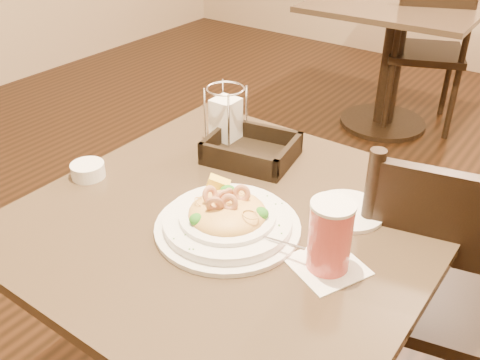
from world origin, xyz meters
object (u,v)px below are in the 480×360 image
Objects in this scene: napkin_caddy at (226,120)px; dining_chair_near at (436,290)px; drink_glass at (330,236)px; bread_basket at (251,151)px; pasta_bowl at (228,218)px; dining_chair_far at (427,47)px; butter_ramekin at (88,170)px; background_table at (394,44)px; side_plate at (347,211)px; main_table at (235,292)px.

dining_chair_near is at bearing 5.49° from napkin_caddy.
bread_basket is at bearing 143.97° from drink_glass.
bread_basket is (-0.14, 0.29, -0.01)m from pasta_bowl.
dining_chair_far reaches higher than butter_ramekin.
butter_ramekin reaches higher than background_table.
side_plate is (0.43, -0.11, -0.07)m from napkin_caddy.
dining_chair_near is 0.37m from side_plate.
pasta_bowl is at bearing -52.20° from napkin_caddy.
dining_chair_near and dining_chair_far have the same top height.
pasta_bowl is 0.32m from bread_basket.
dining_chair_far is 3.68× the size of bread_basket.
bread_basket is at bearing 116.80° from main_table.
dining_chair_far reaches higher than drink_glass.
butter_ramekin reaches higher than main_table.
main_table is 3.56× the size of bread_basket.
main_table is 0.97× the size of dining_chair_near.
side_plate is (0.21, 0.15, 0.24)m from main_table.
main_table is at bearing -49.45° from napkin_caddy.
dining_chair_far is 2.38m from pasta_bowl.
dining_chair_near reaches higher than background_table.
napkin_caddy is at bearing 147.81° from drink_glass.
background_table is 5.55× the size of side_plate.
main_table is at bearing 171.44° from drink_glass.
napkin_caddy is (0.09, -2.02, 0.33)m from dining_chair_far.
napkin_caddy reaches higher than butter_ramekin.
drink_glass is at bearing 4.24° from butter_ramekin.
bread_basket is at bearing 48.97° from butter_ramekin.
background_table is 1.00× the size of dining_chair_far.
napkin_caddy is at bearing 64.35° from butter_ramekin.
side_plate reaches higher than background_table.
drink_glass reaches higher than main_table.
side_plate is (0.32, -0.08, -0.02)m from bread_basket.
butter_ramekin is at bearing -158.15° from side_plate.
pasta_bowl is 2.10× the size of side_plate.
pasta_bowl is 0.28m from side_plate.
pasta_bowl is 4.18× the size of butter_ramekin.
bread_basket is 0.33m from side_plate.
background_table is (-0.47, 2.19, 0.00)m from main_table.
dining_chair_far is at bearing 97.82° from main_table.
side_plate is (0.52, -2.13, 0.26)m from dining_chair_far.
main_table is 0.96× the size of background_table.
side_plate is at bearing 28.52° from dining_chair_near.
dining_chair_near reaches higher than bread_basket.
pasta_bowl is at bearing 32.63° from dining_chair_near.
side_plate reaches higher than main_table.
dining_chair_far is at bearing 98.17° from pasta_bowl.
drink_glass is at bearing -75.25° from side_plate.
main_table is 2.24m from background_table.
napkin_caddy is (-0.11, 0.03, 0.05)m from bread_basket.
dining_chair_near is at bearing 39.06° from main_table.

